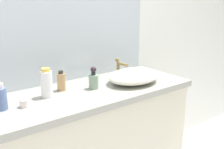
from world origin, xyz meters
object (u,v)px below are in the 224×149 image
(perfume_bottle, at_px, (47,83))
(candle_jar, at_px, (24,103))
(sink_basin, at_px, (134,76))
(lotion_bottle, at_px, (61,81))
(soap_dispenser, at_px, (94,80))
(spray_can, at_px, (0,98))

(perfume_bottle, bearing_deg, candle_jar, -157.41)
(sink_basin, height_order, perfume_bottle, perfume_bottle)
(sink_basin, xyz_separation_m, lotion_bottle, (-0.48, 0.16, 0.01))
(soap_dispenser, distance_m, candle_jar, 0.48)
(sink_basin, xyz_separation_m, candle_jar, (-0.77, 0.03, -0.03))
(candle_jar, bearing_deg, soap_dispenser, 3.71)
(sink_basin, bearing_deg, perfume_bottle, 170.26)
(soap_dispenser, bearing_deg, lotion_bottle, 152.90)
(soap_dispenser, bearing_deg, spray_can, 179.13)
(perfume_bottle, relative_size, candle_jar, 3.73)
(sink_basin, height_order, soap_dispenser, soap_dispenser)
(soap_dispenser, relative_size, lotion_bottle, 1.13)
(soap_dispenser, xyz_separation_m, perfume_bottle, (-0.31, 0.04, 0.03))
(soap_dispenser, height_order, lotion_bottle, soap_dispenser)
(perfume_bottle, relative_size, spray_can, 1.23)
(lotion_bottle, distance_m, perfume_bottle, 0.14)
(sink_basin, relative_size, candle_jar, 8.13)
(lotion_bottle, height_order, perfume_bottle, perfume_bottle)
(soap_dispenser, relative_size, perfume_bottle, 0.83)
(spray_can, distance_m, candle_jar, 0.13)
(sink_basin, height_order, candle_jar, sink_basin)
(perfume_bottle, height_order, candle_jar, perfume_bottle)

